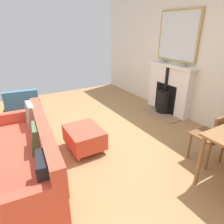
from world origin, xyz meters
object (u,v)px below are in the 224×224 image
Objects in this scene: armchair_accent at (23,107)px; mantel_bowl_near at (162,62)px; sofa at (24,156)px; dining_chair_near_fireplace at (214,135)px; ottoman at (84,137)px; mantel_bowl_far at (183,65)px; fireplace at (168,92)px.

mantel_bowl_near is at bearing 168.35° from armchair_accent.
dining_chair_near_fireplace reaches higher than sofa.
ottoman is 1.94m from dining_chair_near_fireplace.
mantel_bowl_far is at bearing 158.18° from armchair_accent.
dining_chair_near_fireplace is (0.89, 1.45, -0.67)m from mantel_bowl_far.
dining_chair_near_fireplace is (-2.13, 2.66, 0.05)m from armchair_accent.
sofa is (3.25, 0.40, -0.81)m from mantel_bowl_far.
mantel_bowl_near is at bearing -90.00° from mantel_bowl_far.
mantel_bowl_near is 1.09× the size of mantel_bowl_far.
armchair_accent is 1.00× the size of dining_chair_near_fireplace.
mantel_bowl_near is 0.18× the size of armchair_accent.
armchair_accent reaches higher than sofa.
mantel_bowl_near is 0.22× the size of ottoman.
fireplace is 0.71m from mantel_bowl_near.
sofa is at bearing 12.26° from fireplace.
armchair_accent is 3.41m from dining_chair_near_fireplace.
dining_chair_near_fireplace is (0.87, 1.75, -0.01)m from fireplace.
sofa is 2.58× the size of armchair_accent.
ottoman is (-0.93, -0.24, -0.11)m from sofa.
mantel_bowl_far is (-0.01, 0.30, 0.66)m from fireplace.
mantel_bowl_far is 1.82m from dining_chair_near_fireplace.
mantel_bowl_near is at bearing -162.16° from ottoman.
fireplace is at bearing -87.36° from mantel_bowl_far.
armchair_accent is at bearing -11.65° from mantel_bowl_near.
dining_chair_near_fireplace is at bearing 58.50° from mantel_bowl_far.
dining_chair_near_fireplace is at bearing 156.15° from sofa.
armchair_accent is (-0.23, -1.61, 0.09)m from sofa.
dining_chair_near_fireplace reaches higher than ottoman.
ottoman is 0.83× the size of armchair_accent.
sofa reaches higher than ottoman.
mantel_bowl_far is 0.20× the size of ottoman.
mantel_bowl_near is 3.17m from armchair_accent.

